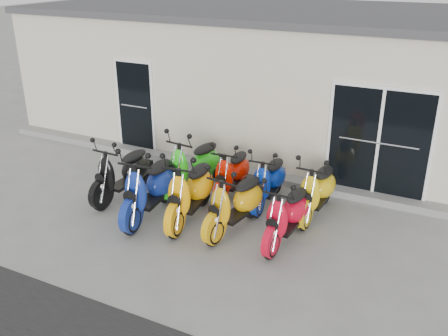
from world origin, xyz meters
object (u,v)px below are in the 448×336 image
(scooter_front_orange_a, at_px, (190,184))
(scooter_front_orange_b, at_px, (235,196))
(scooter_front_blue, at_px, (149,180))
(scooter_back_green, at_px, (193,158))
(scooter_front_black, at_px, (122,166))
(scooter_back_red, at_px, (232,167))
(scooter_back_blue, at_px, (269,175))
(scooter_back_yellow, at_px, (318,183))
(scooter_front_red, at_px, (288,208))

(scooter_front_orange_a, bearing_deg, scooter_front_orange_b, -5.15)
(scooter_front_blue, xyz_separation_m, scooter_back_green, (0.17, 1.35, -0.03))
(scooter_front_black, bearing_deg, scooter_back_red, 30.10)
(scooter_front_black, xyz_separation_m, scooter_back_red, (1.95, 1.02, -0.04))
(scooter_front_orange_b, distance_m, scooter_back_blue, 1.23)
(scooter_back_green, xyz_separation_m, scooter_back_red, (0.83, 0.11, -0.08))
(scooter_front_blue, relative_size, scooter_back_green, 1.04)
(scooter_front_blue, bearing_deg, scooter_back_red, 49.12)
(scooter_front_orange_b, distance_m, scooter_back_green, 1.85)
(scooter_back_red, distance_m, scooter_back_yellow, 1.78)
(scooter_front_blue, bearing_deg, scooter_front_orange_a, 9.81)
(scooter_front_red, xyz_separation_m, scooter_back_yellow, (0.17, 1.14, 0.02))
(scooter_back_yellow, bearing_deg, scooter_front_blue, -151.34)
(scooter_front_orange_a, relative_size, scooter_front_red, 1.13)
(scooter_back_green, relative_size, scooter_back_yellow, 1.09)
(scooter_front_black, xyz_separation_m, scooter_back_green, (1.12, 0.92, 0.03))
(scooter_front_black, xyz_separation_m, scooter_back_yellow, (3.73, 1.00, -0.03))
(scooter_back_blue, bearing_deg, scooter_front_blue, -143.23)
(scooter_front_blue, xyz_separation_m, scooter_front_red, (2.60, 0.29, -0.10))
(scooter_front_black, distance_m, scooter_back_yellow, 3.86)
(scooter_front_orange_b, bearing_deg, scooter_back_blue, 92.03)
(scooter_front_black, xyz_separation_m, scooter_front_orange_a, (1.71, -0.21, 0.05))
(scooter_front_orange_b, relative_size, scooter_back_yellow, 1.02)
(scooter_front_red, xyz_separation_m, scooter_back_red, (-1.61, 1.17, -0.00))
(scooter_front_black, xyz_separation_m, scooter_front_blue, (0.96, -0.43, 0.06))
(scooter_front_black, bearing_deg, scooter_front_orange_b, -1.58)
(scooter_back_green, bearing_deg, scooter_back_blue, 10.99)
(scooter_back_green, height_order, scooter_back_blue, scooter_back_green)
(scooter_front_orange_a, distance_m, scooter_back_red, 1.26)
(scooter_front_orange_a, distance_m, scooter_front_red, 1.85)
(scooter_front_black, height_order, scooter_back_red, scooter_front_black)
(scooter_back_blue, bearing_deg, scooter_front_orange_b, -99.22)
(scooter_front_blue, bearing_deg, scooter_front_red, -0.17)
(scooter_front_orange_b, height_order, scooter_front_red, scooter_front_orange_b)
(scooter_front_blue, xyz_separation_m, scooter_back_yellow, (2.78, 1.43, -0.09))
(scooter_front_red, xyz_separation_m, scooter_back_green, (-2.43, 1.06, 0.07))
(scooter_back_red, xyz_separation_m, scooter_back_yellow, (1.78, -0.03, 0.02))
(scooter_front_orange_a, xyz_separation_m, scooter_front_orange_b, (0.90, 0.03, -0.06))
(scooter_front_orange_b, bearing_deg, scooter_front_orange_a, -169.63)
(scooter_back_red, relative_size, scooter_back_yellow, 0.97)
(scooter_front_red, distance_m, scooter_back_yellow, 1.15)
(scooter_back_red, relative_size, scooter_back_blue, 1.02)
(scooter_front_red, height_order, scooter_back_red, scooter_front_red)
(scooter_front_blue, height_order, scooter_back_yellow, scooter_front_blue)
(scooter_front_orange_a, relative_size, scooter_back_green, 1.02)
(scooter_front_orange_a, bearing_deg, scooter_back_green, 110.46)
(scooter_front_red, distance_m, scooter_back_green, 2.66)
(scooter_front_blue, xyz_separation_m, scooter_front_orange_b, (1.65, 0.25, -0.07))
(scooter_front_orange_a, xyz_separation_m, scooter_back_green, (-0.58, 1.13, -0.01))
(scooter_front_red, bearing_deg, scooter_front_orange_b, -174.05)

